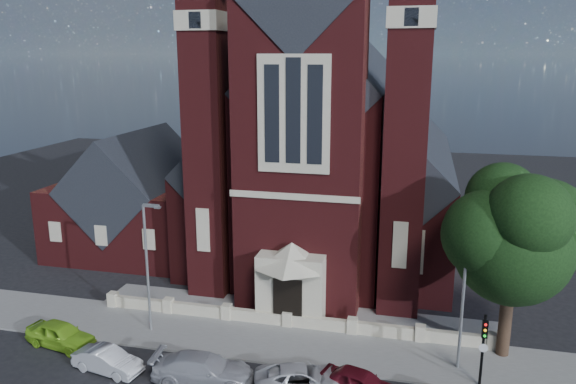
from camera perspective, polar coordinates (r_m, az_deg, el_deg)
name	(u,v)px	position (r m, az deg, el deg)	size (l,w,h in m)	color
ground	(314,276)	(43.37, 2.64, -8.51)	(120.00, 120.00, 0.00)	black
pavement_strip	(280,343)	(34.11, -0.84, -15.05)	(60.00, 5.00, 0.12)	slate
forecourt_paving	(295,313)	(37.56, 0.71, -12.18)	(26.00, 3.00, 0.14)	slate
forecourt_wall	(288,327)	(35.82, -0.02, -13.55)	(24.00, 0.40, 0.90)	#B8B192
church	(332,153)	(48.66, 4.53, 3.98)	(20.01, 34.90, 29.20)	#4E1516
parish_hall	(139,203)	(50.05, -14.91, -1.06)	(12.00, 12.20, 10.24)	#4E1516
street_tree	(516,240)	(32.01, 22.19, -4.52)	(6.40, 6.60, 10.70)	black
street_lamp_left	(148,261)	(34.42, -14.03, -6.78)	(1.16, 0.22, 8.09)	gray
street_lamp_right	(465,290)	(30.91, 17.58, -9.44)	(1.16, 0.22, 8.09)	gray
traffic_signal	(484,342)	(30.43, 19.25, -14.16)	(0.28, 0.42, 4.00)	black
car_lime_van	(61,335)	(35.91, -22.11, -13.27)	(1.72, 4.28, 1.46)	#8BCB28
car_silver_a	(108,361)	(32.56, -17.86, -15.99)	(1.36, 3.89, 1.28)	silver
car_silver_b	(203,370)	(30.44, -8.59, -17.40)	(2.15, 5.28, 1.53)	#A6A7AD
car_white_suv	(302,379)	(29.59, 1.47, -18.45)	(2.22, 4.82, 1.34)	silver
car_dark_red	(361,384)	(29.40, 7.40, -18.75)	(1.64, 4.09, 1.39)	#560E19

